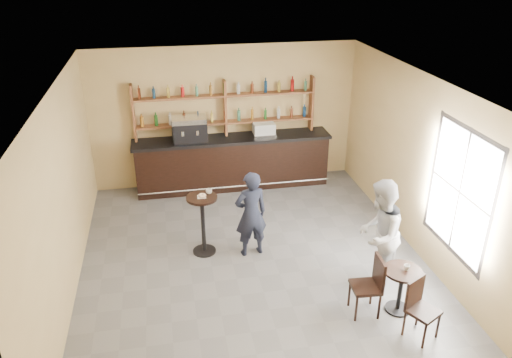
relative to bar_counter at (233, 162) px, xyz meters
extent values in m
plane|color=slate|center=(-0.11, -3.15, -0.60)|extent=(7.00, 7.00, 0.00)
plane|color=white|center=(-0.11, -3.15, 2.60)|extent=(7.00, 7.00, 0.00)
plane|color=tan|center=(-0.11, 0.35, 1.00)|extent=(7.00, 0.00, 7.00)
plane|color=tan|center=(-0.11, -6.65, 1.00)|extent=(7.00, 0.00, 7.00)
plane|color=tan|center=(-3.11, -3.15, 1.00)|extent=(0.00, 7.00, 7.00)
plane|color=tan|center=(2.89, -3.15, 1.00)|extent=(0.00, 7.00, 7.00)
plane|color=white|center=(2.88, -4.35, 1.10)|extent=(0.00, 2.00, 2.00)
cube|color=white|center=(-0.94, -2.65, 0.53)|extent=(0.16, 0.16, 0.00)
torus|color=#B97943|center=(-0.93, -2.66, 0.56)|extent=(0.17, 0.17, 0.05)
imported|color=white|center=(-0.80, -2.55, 0.58)|extent=(0.14, 0.14, 0.09)
imported|color=black|center=(-0.10, -2.85, 0.21)|extent=(0.65, 0.48, 1.63)
imported|color=white|center=(1.89, -4.84, 0.18)|extent=(0.11, 0.11, 0.08)
imported|color=#A5A6AB|center=(1.76, -4.09, 0.32)|extent=(1.11, 1.14, 1.86)
camera|label=1|loc=(-1.49, -10.45, 4.53)|focal=35.00mm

